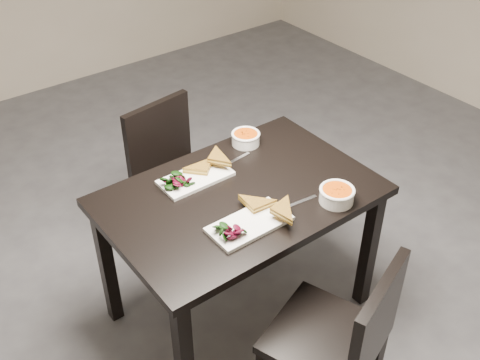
{
  "coord_description": "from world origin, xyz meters",
  "views": [
    {
      "loc": [
        -1.56,
        -2.1,
        2.31
      ],
      "look_at": [
        -0.33,
        -0.48,
        0.82
      ],
      "focal_mm": 43.19,
      "sensor_mm": 36.0,
      "label": 1
    }
  ],
  "objects_px": {
    "chair_far": "(173,169)",
    "soup_bowl_far": "(246,138)",
    "table": "(240,210)",
    "plate_far": "(196,178)",
    "chair_near": "(344,337)",
    "plate_near": "(249,224)",
    "soup_bowl_near": "(337,194)"
  },
  "relations": [
    {
      "from": "chair_far",
      "to": "plate_near",
      "type": "height_order",
      "value": "chair_far"
    },
    {
      "from": "chair_near",
      "to": "plate_far",
      "type": "height_order",
      "value": "chair_near"
    },
    {
      "from": "table",
      "to": "chair_far",
      "type": "xyz_separation_m",
      "value": [
        0.05,
        0.67,
        -0.17
      ]
    },
    {
      "from": "table",
      "to": "plate_far",
      "type": "distance_m",
      "value": 0.25
    },
    {
      "from": "chair_near",
      "to": "soup_bowl_near",
      "type": "height_order",
      "value": "chair_near"
    },
    {
      "from": "soup_bowl_near",
      "to": "table",
      "type": "bearing_deg",
      "value": 134.34
    },
    {
      "from": "soup_bowl_near",
      "to": "plate_far",
      "type": "distance_m",
      "value": 0.64
    },
    {
      "from": "plate_near",
      "to": "soup_bowl_near",
      "type": "distance_m",
      "value": 0.41
    },
    {
      "from": "table",
      "to": "chair_far",
      "type": "bearing_deg",
      "value": 85.99
    },
    {
      "from": "soup_bowl_near",
      "to": "soup_bowl_far",
      "type": "bearing_deg",
      "value": 92.85
    },
    {
      "from": "chair_near",
      "to": "soup_bowl_far",
      "type": "xyz_separation_m",
      "value": [
        0.29,
        1.01,
        0.3
      ]
    },
    {
      "from": "plate_far",
      "to": "soup_bowl_far",
      "type": "height_order",
      "value": "soup_bowl_far"
    },
    {
      "from": "chair_near",
      "to": "table",
      "type": "bearing_deg",
      "value": 68.05
    },
    {
      "from": "plate_near",
      "to": "soup_bowl_far",
      "type": "height_order",
      "value": "soup_bowl_far"
    },
    {
      "from": "chair_far",
      "to": "soup_bowl_far",
      "type": "xyz_separation_m",
      "value": [
        0.22,
        -0.36,
        0.3
      ]
    },
    {
      "from": "plate_far",
      "to": "table",
      "type": "bearing_deg",
      "value": -63.35
    },
    {
      "from": "chair_near",
      "to": "soup_bowl_near",
      "type": "relative_size",
      "value": 5.46
    },
    {
      "from": "plate_far",
      "to": "soup_bowl_far",
      "type": "bearing_deg",
      "value": 15.3
    },
    {
      "from": "table",
      "to": "soup_bowl_far",
      "type": "height_order",
      "value": "soup_bowl_far"
    },
    {
      "from": "table",
      "to": "plate_far",
      "type": "height_order",
      "value": "plate_far"
    },
    {
      "from": "chair_near",
      "to": "soup_bowl_far",
      "type": "bearing_deg",
      "value": 54.12
    },
    {
      "from": "table",
      "to": "soup_bowl_near",
      "type": "relative_size",
      "value": 7.7
    },
    {
      "from": "plate_far",
      "to": "soup_bowl_near",
      "type": "bearing_deg",
      "value": -51.81
    },
    {
      "from": "plate_far",
      "to": "chair_far",
      "type": "bearing_deg",
      "value": 72.3
    },
    {
      "from": "table",
      "to": "soup_bowl_near",
      "type": "distance_m",
      "value": 0.45
    },
    {
      "from": "table",
      "to": "soup_bowl_far",
      "type": "relative_size",
      "value": 8.31
    },
    {
      "from": "table",
      "to": "soup_bowl_far",
      "type": "xyz_separation_m",
      "value": [
        0.27,
        0.3,
        0.14
      ]
    },
    {
      "from": "chair_far",
      "to": "plate_far",
      "type": "relative_size",
      "value": 2.54
    },
    {
      "from": "table",
      "to": "chair_near",
      "type": "distance_m",
      "value": 0.73
    },
    {
      "from": "table",
      "to": "plate_far",
      "type": "bearing_deg",
      "value": 116.65
    },
    {
      "from": "chair_near",
      "to": "plate_near",
      "type": "relative_size",
      "value": 2.46
    },
    {
      "from": "chair_far",
      "to": "soup_bowl_far",
      "type": "relative_size",
      "value": 5.89
    }
  ]
}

